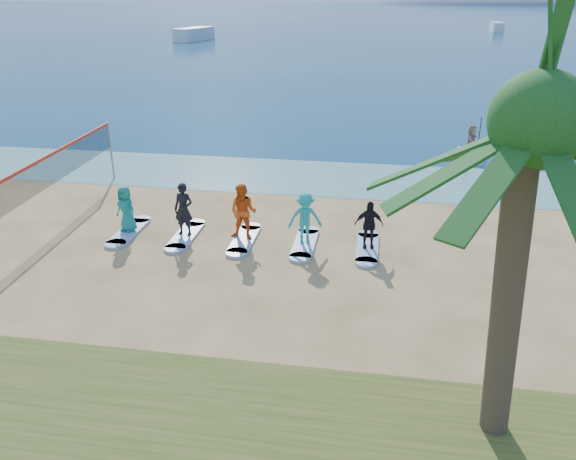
% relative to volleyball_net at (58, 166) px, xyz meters
% --- Properties ---
extents(ground, '(600.00, 600.00, 0.00)m').
position_rel_volleyball_net_xyz_m(ground, '(8.12, -4.49, -1.90)').
color(ground, tan).
rests_on(ground, ground).
extents(shallow_water, '(600.00, 600.00, 0.00)m').
position_rel_volleyball_net_xyz_m(shallow_water, '(8.12, 6.01, -1.90)').
color(shallow_water, teal).
rests_on(shallow_water, ground).
extents(ocean, '(600.00, 600.00, 0.00)m').
position_rel_volleyball_net_xyz_m(ocean, '(8.12, 155.51, -1.90)').
color(ocean, navy).
rests_on(ocean, ground).
extents(volleyball_net, '(0.52, 9.08, 2.50)m').
position_rel_volleyball_net_xyz_m(volleyball_net, '(0.00, 0.00, 0.00)').
color(volleyball_net, gray).
rests_on(volleyball_net, ground).
extents(palm_tree, '(5.60, 5.60, 7.17)m').
position_rel_volleyball_net_xyz_m(palm_tree, '(13.60, -8.88, 4.00)').
color(palm_tree, brown).
rests_on(palm_tree, ground).
extents(paddleboard, '(0.83, 3.03, 0.12)m').
position_rel_volleyball_net_xyz_m(paddleboard, '(15.76, 10.51, -1.84)').
color(paddleboard, silver).
rests_on(paddleboard, ground).
extents(paddleboarder, '(0.71, 1.43, 1.47)m').
position_rel_volleyball_net_xyz_m(paddleboarder, '(15.76, 10.51, -1.05)').
color(paddleboarder, tan).
rests_on(paddleboarder, paddleboard).
extents(boat_offshore_a, '(4.81, 8.08, 1.92)m').
position_rel_volleyball_net_xyz_m(boat_offshore_a, '(-18.54, 71.92, -1.90)').
color(boat_offshore_a, silver).
rests_on(boat_offshore_a, ground).
extents(boat_offshore_b, '(2.01, 6.01, 1.65)m').
position_rel_volleyball_net_xyz_m(boat_offshore_b, '(31.94, 99.94, -1.90)').
color(boat_offshore_b, silver).
rests_on(boat_offshore_b, ground).
extents(surfboard_0, '(0.70, 2.20, 0.09)m').
position_rel_volleyball_net_xyz_m(surfboard_0, '(2.97, -1.11, -1.86)').
color(surfboard_0, '#8DADDA').
rests_on(surfboard_0, ground).
extents(student_0, '(0.91, 0.76, 1.58)m').
position_rel_volleyball_net_xyz_m(student_0, '(2.97, -1.11, -1.02)').
color(student_0, '#1B837B').
rests_on(student_0, surfboard_0).
extents(surfboard_1, '(0.70, 2.20, 0.09)m').
position_rel_volleyball_net_xyz_m(surfboard_1, '(5.01, -1.11, -1.86)').
color(surfboard_1, '#8DADDA').
rests_on(surfboard_1, ground).
extents(student_1, '(0.71, 0.51, 1.80)m').
position_rel_volleyball_net_xyz_m(student_1, '(5.01, -1.11, -0.91)').
color(student_1, black).
rests_on(student_1, surfboard_1).
extents(surfboard_2, '(0.70, 2.20, 0.09)m').
position_rel_volleyball_net_xyz_m(surfboard_2, '(7.05, -1.11, -1.86)').
color(surfboard_2, '#8DADDA').
rests_on(surfboard_2, ground).
extents(student_2, '(0.97, 0.78, 1.87)m').
position_rel_volleyball_net_xyz_m(student_2, '(7.05, -1.11, -0.88)').
color(student_2, '#D95716').
rests_on(student_2, surfboard_2).
extents(surfboard_3, '(0.70, 2.20, 0.09)m').
position_rel_volleyball_net_xyz_m(surfboard_3, '(9.08, -1.11, -1.86)').
color(surfboard_3, '#8DADDA').
rests_on(surfboard_3, ground).
extents(student_3, '(1.23, 0.89, 1.72)m').
position_rel_volleyball_net_xyz_m(student_3, '(9.08, -1.11, -0.96)').
color(student_3, '#23A8A9').
rests_on(student_3, surfboard_3).
extents(surfboard_4, '(0.70, 2.20, 0.09)m').
position_rel_volleyball_net_xyz_m(surfboard_4, '(11.12, -1.11, -1.86)').
color(surfboard_4, '#8DADDA').
rests_on(surfboard_4, ground).
extents(student_4, '(0.95, 0.50, 1.55)m').
position_rel_volleyball_net_xyz_m(student_4, '(11.12, -1.11, -1.04)').
color(student_4, black).
rests_on(student_4, surfboard_4).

